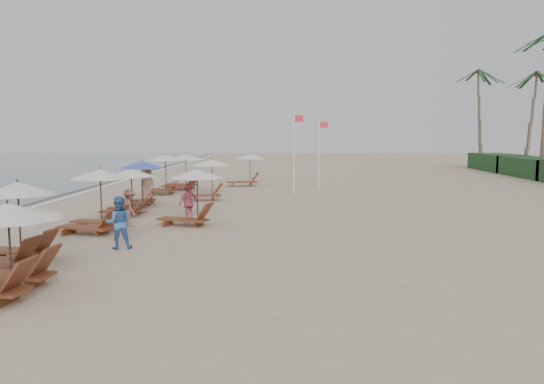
{
  "coord_description": "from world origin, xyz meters",
  "views": [
    {
      "loc": [
        1.35,
        -13.94,
        3.65
      ],
      "look_at": [
        0.75,
        6.56,
        1.3
      ],
      "focal_mm": 34.05,
      "sensor_mm": 36.0,
      "label": 1
    }
  ],
  "objects_px": {
    "lounger_station_1": "(10,228)",
    "lounger_station_4": "(139,183)",
    "lounger_station_5": "(162,174)",
    "inland_station_0": "(191,192)",
    "flag_pole_near": "(295,149)",
    "inland_station_1": "(207,176)",
    "beachgoer_far_a": "(189,203)",
    "beachgoer_far_b": "(147,185)",
    "lounger_station_2": "(94,202)",
    "beachgoer_mid_b": "(130,208)",
    "lounger_station_6": "(182,172)",
    "inland_station_2": "(246,167)",
    "beachgoer_mid_a": "(119,223)",
    "lounger_station_3": "(127,191)"
  },
  "relations": [
    {
      "from": "lounger_station_1",
      "to": "lounger_station_4",
      "type": "bearing_deg",
      "value": 88.91
    },
    {
      "from": "lounger_station_5",
      "to": "inland_station_0",
      "type": "height_order",
      "value": "lounger_station_5"
    },
    {
      "from": "flag_pole_near",
      "to": "lounger_station_1",
      "type": "bearing_deg",
      "value": -115.13
    },
    {
      "from": "inland_station_1",
      "to": "beachgoer_far_a",
      "type": "height_order",
      "value": "inland_station_1"
    },
    {
      "from": "beachgoer_far_a",
      "to": "inland_station_0",
      "type": "bearing_deg",
      "value": 60.2
    },
    {
      "from": "lounger_station_4",
      "to": "lounger_station_5",
      "type": "bearing_deg",
      "value": 90.38
    },
    {
      "from": "beachgoer_far_b",
      "to": "flag_pole_near",
      "type": "height_order",
      "value": "flag_pole_near"
    },
    {
      "from": "lounger_station_4",
      "to": "beachgoer_far_b",
      "type": "xyz_separation_m",
      "value": [
        0.09,
        1.21,
        -0.24
      ]
    },
    {
      "from": "lounger_station_2",
      "to": "beachgoer_mid_b",
      "type": "height_order",
      "value": "lounger_station_2"
    },
    {
      "from": "lounger_station_2",
      "to": "lounger_station_4",
      "type": "bearing_deg",
      "value": 92.54
    },
    {
      "from": "lounger_station_1",
      "to": "lounger_station_6",
      "type": "height_order",
      "value": "lounger_station_1"
    },
    {
      "from": "inland_station_2",
      "to": "flag_pole_near",
      "type": "xyz_separation_m",
      "value": [
        3.28,
        -4.5,
        1.41
      ]
    },
    {
      "from": "inland_station_2",
      "to": "beachgoer_mid_a",
      "type": "height_order",
      "value": "inland_station_2"
    },
    {
      "from": "lounger_station_4",
      "to": "flag_pole_near",
      "type": "bearing_deg",
      "value": 35.59
    },
    {
      "from": "lounger_station_5",
      "to": "beachgoer_mid_b",
      "type": "xyz_separation_m",
      "value": [
        1.28,
        -10.67,
        -0.48
      ]
    },
    {
      "from": "lounger_station_5",
      "to": "beachgoer_far_a",
      "type": "bearing_deg",
      "value": -70.54
    },
    {
      "from": "lounger_station_3",
      "to": "inland_station_0",
      "type": "xyz_separation_m",
      "value": [
        3.35,
        -2.58,
        0.27
      ]
    },
    {
      "from": "inland_station_1",
      "to": "inland_station_2",
      "type": "bearing_deg",
      "value": 78.8
    },
    {
      "from": "inland_station_1",
      "to": "inland_station_2",
      "type": "distance_m",
      "value": 7.84
    },
    {
      "from": "beachgoer_mid_b",
      "to": "beachgoer_far_b",
      "type": "relative_size",
      "value": 0.79
    },
    {
      "from": "lounger_station_3",
      "to": "beachgoer_mid_b",
      "type": "height_order",
      "value": "lounger_station_3"
    },
    {
      "from": "lounger_station_6",
      "to": "beachgoer_far_b",
      "type": "height_order",
      "value": "lounger_station_6"
    },
    {
      "from": "inland_station_0",
      "to": "inland_station_1",
      "type": "relative_size",
      "value": 0.98
    },
    {
      "from": "beachgoer_mid_b",
      "to": "beachgoer_far_a",
      "type": "relative_size",
      "value": 0.94
    },
    {
      "from": "lounger_station_4",
      "to": "beachgoer_far_b",
      "type": "height_order",
      "value": "lounger_station_4"
    },
    {
      "from": "lounger_station_1",
      "to": "beachgoer_mid_b",
      "type": "distance_m",
      "value": 6.21
    },
    {
      "from": "lounger_station_2",
      "to": "lounger_station_3",
      "type": "xyz_separation_m",
      "value": [
        -0.04,
        4.08,
        -0.03
      ]
    },
    {
      "from": "lounger_station_1",
      "to": "inland_station_2",
      "type": "relative_size",
      "value": 0.9
    },
    {
      "from": "beachgoer_mid_a",
      "to": "beachgoer_mid_b",
      "type": "bearing_deg",
      "value": -94.92
    },
    {
      "from": "beachgoer_far_a",
      "to": "beachgoer_mid_b",
      "type": "bearing_deg",
      "value": -23.18
    },
    {
      "from": "lounger_station_4",
      "to": "beachgoer_mid_a",
      "type": "relative_size",
      "value": 1.44
    },
    {
      "from": "beachgoer_mid_b",
      "to": "beachgoer_far_a",
      "type": "xyz_separation_m",
      "value": [
        2.13,
        1.0,
        0.05
      ]
    },
    {
      "from": "lounger_station_5",
      "to": "beachgoer_mid_b",
      "type": "height_order",
      "value": "lounger_station_5"
    },
    {
      "from": "flag_pole_near",
      "to": "lounger_station_3",
      "type": "bearing_deg",
      "value": -132.52
    },
    {
      "from": "lounger_station_4",
      "to": "inland_station_2",
      "type": "distance_m",
      "value": 11.11
    },
    {
      "from": "inland_station_1",
      "to": "flag_pole_near",
      "type": "relative_size",
      "value": 0.58
    },
    {
      "from": "inland_station_0",
      "to": "inland_station_2",
      "type": "height_order",
      "value": "same"
    },
    {
      "from": "lounger_station_3",
      "to": "lounger_station_5",
      "type": "relative_size",
      "value": 0.98
    },
    {
      "from": "beachgoer_mid_a",
      "to": "flag_pole_near",
      "type": "xyz_separation_m",
      "value": [
        5.77,
        15.11,
        1.87
      ]
    },
    {
      "from": "lounger_station_5",
      "to": "beachgoer_mid_a",
      "type": "distance_m",
      "value": 14.73
    },
    {
      "from": "inland_station_2",
      "to": "beachgoer_mid_b",
      "type": "height_order",
      "value": "inland_station_2"
    },
    {
      "from": "beachgoer_far_b",
      "to": "lounger_station_5",
      "type": "bearing_deg",
      "value": 37.6
    },
    {
      "from": "lounger_station_6",
      "to": "beachgoer_mid_b",
      "type": "height_order",
      "value": "lounger_station_6"
    },
    {
      "from": "inland_station_2",
      "to": "beachgoer_mid_b",
      "type": "distance_m",
      "value": 16.05
    },
    {
      "from": "lounger_station_4",
      "to": "lounger_station_5",
      "type": "height_order",
      "value": "lounger_station_5"
    },
    {
      "from": "lounger_station_6",
      "to": "beachgoer_far_b",
      "type": "relative_size",
      "value": 1.5
    },
    {
      "from": "beachgoer_far_b",
      "to": "inland_station_1",
      "type": "bearing_deg",
      "value": -31.9
    },
    {
      "from": "lounger_station_2",
      "to": "lounger_station_4",
      "type": "height_order",
      "value": "lounger_station_2"
    },
    {
      "from": "inland_station_1",
      "to": "beachgoer_mid_a",
      "type": "relative_size",
      "value": 1.69
    },
    {
      "from": "beachgoer_mid_a",
      "to": "lounger_station_5",
      "type": "bearing_deg",
      "value": -98.83
    }
  ]
}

